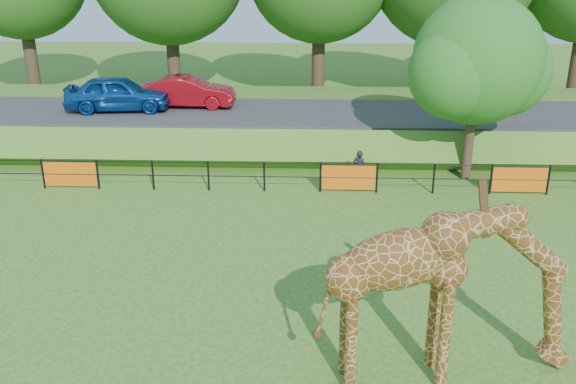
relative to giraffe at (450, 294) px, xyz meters
name	(u,v)px	position (x,y,z in m)	size (l,w,h in m)	color
ground	(241,309)	(-4.40, 2.35, -1.89)	(90.00, 90.00, 0.00)	#2C6018
giraffe	(450,294)	(0.00, 0.00, 0.00)	(5.30, 0.97, 3.78)	#5E3613
perimeter_fence	(264,177)	(-4.40, 10.35, -1.34)	(28.07, 0.10, 1.10)	black
embankment	(276,120)	(-4.40, 17.85, -1.24)	(40.00, 9.00, 1.30)	#2C6018
road	(274,113)	(-4.40, 16.35, -0.53)	(40.00, 5.00, 0.12)	#333235
car_blue	(118,93)	(-11.22, 16.32, 0.30)	(1.82, 4.53, 1.54)	#134DA2
car_red	(188,92)	(-8.28, 17.13, 0.21)	(1.44, 4.12, 1.36)	#A40B16
visitor	(359,168)	(-0.99, 10.99, -1.21)	(0.50, 0.33, 1.36)	black
tree_east	(480,65)	(3.19, 11.98, 2.39)	(5.40, 4.71, 6.76)	#352518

